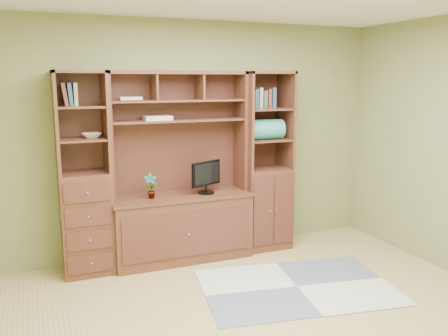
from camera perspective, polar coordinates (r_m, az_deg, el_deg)
name	(u,v)px	position (r m, az deg, el deg)	size (l,w,h in m)	color
room	(276,170)	(3.54, 6.24, -0.23)	(4.60, 4.10, 2.64)	tan
center_hutch	(181,168)	(5.10, -5.20, -0.02)	(1.54, 0.53, 2.05)	#4D281B
left_tower	(84,174)	(4.95, -16.49, -0.74)	(0.50, 0.45, 2.05)	#4D281B
right_tower	(265,161)	(5.51, 4.93, 0.79)	(0.55, 0.45, 2.05)	#4D281B
rug	(297,287)	(4.73, 8.78, -13.95)	(1.79, 1.20, 0.01)	#95999A
monitor	(206,171)	(5.16, -2.18, -0.41)	(0.40, 0.18, 0.49)	black
orchid	(151,186)	(5.01, -8.80, -2.16)	(0.14, 0.10, 0.27)	#A85A39
magazines	(157,118)	(5.05, -8.02, 5.99)	(0.28, 0.21, 0.04)	beige
bowl	(92,135)	(4.90, -15.64, 3.80)	(0.20, 0.20, 0.05)	beige
blanket_teal	(266,129)	(5.40, 5.04, 4.65)	(0.39, 0.23, 0.23)	teal
blanket_red	(273,129)	(5.60, 5.92, 4.69)	(0.36, 0.20, 0.20)	brown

